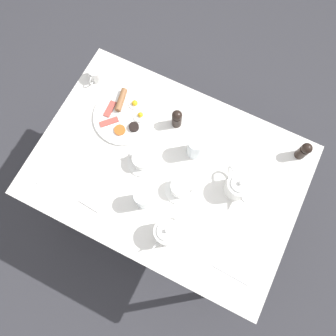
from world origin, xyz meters
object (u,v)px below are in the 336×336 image
object	(u,v)px
teacup_with_saucer_right	(142,160)
pepper_grinder	(304,151)
knife_by_plate	(55,171)
teapot_near	(237,186)
water_glass_short	(195,147)
creamer_jug	(96,74)
fork_by_plate	(231,274)
teacup_with_saucer_left	(181,188)
water_glass_tall	(143,198)
breakfast_plate	(125,115)
napkin_folded	(98,193)
salt_grinder	(177,118)
teapot_far	(167,232)

from	to	relation	value
teacup_with_saucer_right	pepper_grinder	xyz separation A→B (m)	(-0.35, 0.62, 0.03)
knife_by_plate	teapot_near	bearing A→B (deg)	110.43
water_glass_short	creamer_jug	size ratio (longest dim) A/B	1.36
teapot_near	fork_by_plate	xyz separation A→B (m)	(0.34, 0.13, -0.05)
teacup_with_saucer_left	water_glass_tall	bearing A→B (deg)	-45.74
breakfast_plate	pepper_grinder	distance (m)	0.82
fork_by_plate	knife_by_plate	bearing A→B (deg)	-93.69
teapot_near	napkin_folded	world-z (taller)	teapot_near
fork_by_plate	salt_grinder	bearing A→B (deg)	-135.58
teacup_with_saucer_right	salt_grinder	bearing A→B (deg)	167.18
teacup_with_saucer_left	creamer_jug	world-z (taller)	creamer_jug
teapot_far	salt_grinder	distance (m)	0.51
teapot_far	creamer_jug	bearing A→B (deg)	-115.11
breakfast_plate	water_glass_tall	size ratio (longest dim) A/B	2.48
teapot_far	knife_by_plate	world-z (taller)	teapot_far
breakfast_plate	teapot_near	xyz separation A→B (m)	(0.09, 0.60, 0.04)
water_glass_short	napkin_folded	size ratio (longest dim) A/B	0.83
creamer_jug	knife_by_plate	bearing A→B (deg)	8.04
breakfast_plate	knife_by_plate	world-z (taller)	breakfast_plate
teacup_with_saucer_right	knife_by_plate	size ratio (longest dim) A/B	0.78
salt_grinder	fork_by_plate	xyz separation A→B (m)	(0.50, 0.49, -0.06)
water_glass_short	teacup_with_saucer_right	bearing A→B (deg)	-51.51
teapot_near	teacup_with_saucer_right	distance (m)	0.43
water_glass_tall	napkin_folded	xyz separation A→B (m)	(0.06, -0.20, -0.05)
teacup_with_saucer_left	salt_grinder	xyz separation A→B (m)	(-0.28, -0.15, 0.03)
teapot_far	water_glass_tall	world-z (taller)	teapot_far
creamer_jug	napkin_folded	distance (m)	0.58
teacup_with_saucer_right	water_glass_short	xyz separation A→B (m)	(-0.15, 0.19, 0.03)
water_glass_tall	water_glass_short	distance (m)	0.32
creamer_jug	knife_by_plate	size ratio (longest dim) A/B	0.52
teapot_near	water_glass_tall	world-z (taller)	teapot_near
water_glass_tall	water_glass_short	world-z (taller)	water_glass_short
teacup_with_saucer_left	water_glass_short	size ratio (longest dim) A/B	1.09
teacup_with_saucer_right	pepper_grinder	distance (m)	0.71
salt_grinder	teacup_with_saucer_left	bearing A→B (deg)	28.97
water_glass_tall	water_glass_short	xyz separation A→B (m)	(-0.30, 0.10, 0.00)
pepper_grinder	water_glass_short	bearing A→B (deg)	-65.45
teacup_with_saucer_right	water_glass_short	distance (m)	0.24
teapot_far	fork_by_plate	world-z (taller)	teapot_far
teapot_far	teacup_with_saucer_left	size ratio (longest dim) A/B	1.39
teacup_with_saucer_left	knife_by_plate	distance (m)	0.56
fork_by_plate	napkin_folded	bearing A→B (deg)	-94.68
teacup_with_saucer_right	breakfast_plate	bearing A→B (deg)	-132.64
teapot_far	pepper_grinder	bearing A→B (deg)	160.73
teacup_with_saucer_left	fork_by_plate	size ratio (longest dim) A/B	0.80
teacup_with_saucer_right	creamer_jug	xyz separation A→B (m)	(-0.28, -0.40, 0.00)
teacup_with_saucer_right	fork_by_plate	world-z (taller)	teacup_with_saucer_right
teapot_far	water_glass_short	bearing A→B (deg)	-158.38
breakfast_plate	teapot_near	bearing A→B (deg)	81.05
pepper_grinder	napkin_folded	world-z (taller)	pepper_grinder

